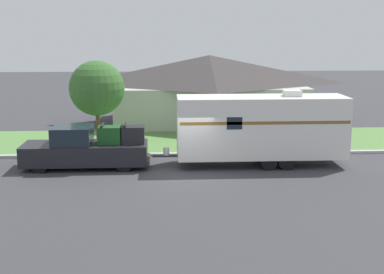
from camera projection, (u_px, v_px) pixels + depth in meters
ground_plane at (187, 175)px, 23.82m from camera, size 120.00×120.00×0.00m
curb_strip at (183, 154)px, 27.48m from camera, size 80.00×0.30×0.14m
lawn_strip at (181, 141)px, 31.06m from camera, size 80.00×7.00×0.03m
house_across_street at (209, 87)px, 37.12m from camera, size 13.76×8.14×4.64m
pickup_truck at (87, 149)px, 24.95m from camera, size 5.89×2.06×2.07m
travel_trailer at (261, 127)px, 25.22m from camera, size 9.11×2.23×3.58m
mailbox at (108, 134)px, 27.85m from camera, size 0.48×0.20×1.30m
tree_in_yard at (97, 88)px, 29.89m from camera, size 3.10×3.10×4.69m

